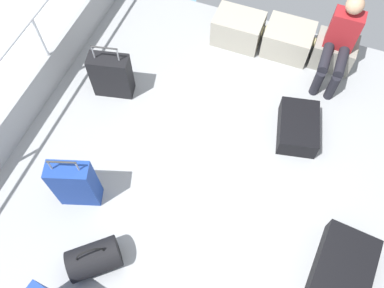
% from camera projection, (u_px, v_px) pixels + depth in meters
% --- Properties ---
extents(ground_plane, '(4.40, 5.20, 0.06)m').
position_uv_depth(ground_plane, '(203.00, 185.00, 4.37)').
color(ground_plane, '#939699').
extents(gunwale_port, '(0.06, 5.20, 0.45)m').
position_uv_depth(gunwale_port, '(23.00, 113.00, 4.52)').
color(gunwale_port, '#939699').
rests_on(gunwale_port, ground_plane).
extents(railing_port, '(0.04, 4.20, 1.02)m').
position_uv_depth(railing_port, '(2.00, 82.00, 4.03)').
color(railing_port, silver).
rests_on(railing_port, ground_plane).
extents(cargo_crate_0, '(0.65, 0.43, 0.40)m').
position_uv_depth(cargo_crate_0, '(238.00, 29.00, 5.18)').
color(cargo_crate_0, '#9E9989').
rests_on(cargo_crate_0, ground_plane).
extents(cargo_crate_1, '(0.62, 0.48, 0.37)m').
position_uv_depth(cargo_crate_1, '(288.00, 40.00, 5.10)').
color(cargo_crate_1, '#9E9989').
rests_on(cargo_crate_1, ground_plane).
extents(cargo_crate_2, '(0.53, 0.40, 0.36)m').
position_uv_depth(cargo_crate_2, '(334.00, 52.00, 5.01)').
color(cargo_crate_2, gray).
rests_on(cargo_crate_2, ground_plane).
extents(passenger_seated, '(0.34, 0.66, 1.06)m').
position_uv_depth(passenger_seated, '(340.00, 41.00, 4.61)').
color(passenger_seated, maroon).
rests_on(passenger_seated, ground_plane).
extents(suitcase_1, '(0.56, 0.75, 0.24)m').
position_uv_depth(suitcase_1, '(344.00, 267.00, 3.80)').
color(suitcase_1, black).
rests_on(suitcase_1, ground_plane).
extents(suitcase_2, '(0.45, 0.31, 0.83)m').
position_uv_depth(suitcase_2, '(75.00, 184.00, 3.97)').
color(suitcase_2, navy).
rests_on(suitcase_2, ground_plane).
extents(suitcase_3, '(0.55, 0.70, 0.25)m').
position_uv_depth(suitcase_3, '(298.00, 127.00, 4.54)').
color(suitcase_3, black).
rests_on(suitcase_3, ground_plane).
extents(suitcase_4, '(0.49, 0.31, 0.76)m').
position_uv_depth(suitcase_4, '(111.00, 75.00, 4.69)').
color(suitcase_4, black).
rests_on(suitcase_4, ground_plane).
extents(duffel_bag, '(0.56, 0.55, 0.45)m').
position_uv_depth(duffel_bag, '(94.00, 259.00, 3.80)').
color(duffel_bag, black).
rests_on(duffel_bag, ground_plane).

